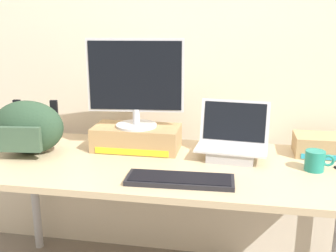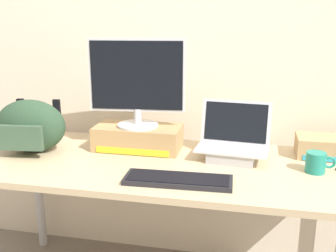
% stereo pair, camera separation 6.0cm
% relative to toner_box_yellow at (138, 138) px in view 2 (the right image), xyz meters
% --- Properties ---
extents(back_wall, '(7.00, 0.10, 2.60)m').
position_rel_toner_box_yellow_xyz_m(back_wall, '(0.19, 0.31, 0.49)').
color(back_wall, beige).
rests_on(back_wall, ground).
extents(desk, '(1.90, 0.75, 0.75)m').
position_rel_toner_box_yellow_xyz_m(desk, '(0.19, -0.17, -0.13)').
color(desk, tan).
rests_on(desk, ground).
extents(toner_box_yellow, '(0.44, 0.22, 0.12)m').
position_rel_toner_box_yellow_xyz_m(toner_box_yellow, '(0.00, 0.00, 0.00)').
color(toner_box_yellow, '#A88456').
rests_on(toner_box_yellow, desk).
extents(desktop_monitor, '(0.49, 0.21, 0.45)m').
position_rel_toner_box_yellow_xyz_m(desktop_monitor, '(0.00, -0.00, 0.29)').
color(desktop_monitor, silver).
rests_on(desktop_monitor, toner_box_yellow).
extents(open_laptop, '(0.36, 0.25, 0.27)m').
position_rel_toner_box_yellow_xyz_m(open_laptop, '(0.49, -0.04, -0.01)').
color(open_laptop, '#ADADB2').
rests_on(open_laptop, desk).
extents(external_keyboard, '(0.46, 0.17, 0.02)m').
position_rel_toner_box_yellow_xyz_m(external_keyboard, '(0.29, -0.39, -0.05)').
color(external_keyboard, black).
rests_on(external_keyboard, desk).
extents(messenger_backpack, '(0.38, 0.28, 0.27)m').
position_rel_toner_box_yellow_xyz_m(messenger_backpack, '(-0.52, -0.15, 0.07)').
color(messenger_backpack, '#28422D').
rests_on(messenger_backpack, desk).
extents(coffee_mug, '(0.13, 0.09, 0.09)m').
position_rel_toner_box_yellow_xyz_m(coffee_mug, '(0.86, -0.15, -0.01)').
color(coffee_mug, '#1E7F70').
rests_on(coffee_mug, desk).
extents(plush_toy, '(0.09, 0.09, 0.09)m').
position_rel_toner_box_yellow_xyz_m(plush_toy, '(-0.52, 0.06, -0.02)').
color(plush_toy, '#CC7099').
rests_on(plush_toy, desk).
extents(toner_box_cyan, '(0.32, 0.18, 0.10)m').
position_rel_toner_box_yellow_xyz_m(toner_box_cyan, '(0.96, 0.08, -0.01)').
color(toner_box_cyan, tan).
rests_on(toner_box_cyan, desk).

